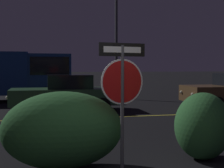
{
  "coord_description": "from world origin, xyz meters",
  "views": [
    {
      "loc": [
        -0.82,
        -3.58,
        1.79
      ],
      "look_at": [
        0.78,
        3.7,
        1.4
      ],
      "focal_mm": 50.0,
      "sensor_mm": 36.0,
      "label": 1
    }
  ],
  "objects_px": {
    "hedge_bush_3": "(203,126)",
    "street_lamp": "(116,6)",
    "hedge_bush_2": "(63,130)",
    "delivery_truck": "(18,73)",
    "passing_car_2": "(67,93)",
    "stop_sign": "(122,82)"
  },
  "relations": [
    {
      "from": "street_lamp",
      "to": "hedge_bush_2",
      "type": "bearing_deg",
      "value": -107.53
    },
    {
      "from": "hedge_bush_3",
      "to": "passing_car_2",
      "type": "height_order",
      "value": "passing_car_2"
    },
    {
      "from": "stop_sign",
      "to": "street_lamp",
      "type": "xyz_separation_m",
      "value": [
        2.79,
        12.35,
        3.75
      ]
    },
    {
      "from": "hedge_bush_3",
      "to": "delivery_truck",
      "type": "distance_m",
      "value": 12.68
    },
    {
      "from": "hedge_bush_2",
      "to": "hedge_bush_3",
      "type": "distance_m",
      "value": 2.7
    },
    {
      "from": "stop_sign",
      "to": "hedge_bush_3",
      "type": "bearing_deg",
      "value": 5.53
    },
    {
      "from": "hedge_bush_3",
      "to": "passing_car_2",
      "type": "bearing_deg",
      "value": 105.78
    },
    {
      "from": "hedge_bush_2",
      "to": "passing_car_2",
      "type": "height_order",
      "value": "passing_car_2"
    },
    {
      "from": "stop_sign",
      "to": "delivery_truck",
      "type": "xyz_separation_m",
      "value": [
        -2.61,
        12.37,
        -0.04
      ]
    },
    {
      "from": "passing_car_2",
      "to": "delivery_truck",
      "type": "height_order",
      "value": "delivery_truck"
    },
    {
      "from": "stop_sign",
      "to": "hedge_bush_3",
      "type": "distance_m",
      "value": 2.02
    },
    {
      "from": "passing_car_2",
      "to": "delivery_truck",
      "type": "xyz_separation_m",
      "value": [
        -2.26,
        4.47,
        0.77
      ]
    },
    {
      "from": "hedge_bush_2",
      "to": "street_lamp",
      "type": "relative_size",
      "value": 0.28
    },
    {
      "from": "hedge_bush_3",
      "to": "passing_car_2",
      "type": "xyz_separation_m",
      "value": [
        -2.09,
        7.41,
        0.08
      ]
    },
    {
      "from": "street_lamp",
      "to": "delivery_truck",
      "type": "bearing_deg",
      "value": 179.83
    },
    {
      "from": "delivery_truck",
      "to": "hedge_bush_3",
      "type": "bearing_deg",
      "value": 19.21
    },
    {
      "from": "hedge_bush_2",
      "to": "street_lamp",
      "type": "bearing_deg",
      "value": 72.47
    },
    {
      "from": "stop_sign",
      "to": "hedge_bush_2",
      "type": "bearing_deg",
      "value": 143.03
    },
    {
      "from": "hedge_bush_3",
      "to": "street_lamp",
      "type": "distance_m",
      "value": 12.78
    },
    {
      "from": "hedge_bush_3",
      "to": "passing_car_2",
      "type": "relative_size",
      "value": 0.29
    },
    {
      "from": "hedge_bush_3",
      "to": "delivery_truck",
      "type": "xyz_separation_m",
      "value": [
        -4.35,
        11.88,
        0.85
      ]
    },
    {
      "from": "passing_car_2",
      "to": "street_lamp",
      "type": "xyz_separation_m",
      "value": [
        3.14,
        4.45,
        4.56
      ]
    }
  ]
}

